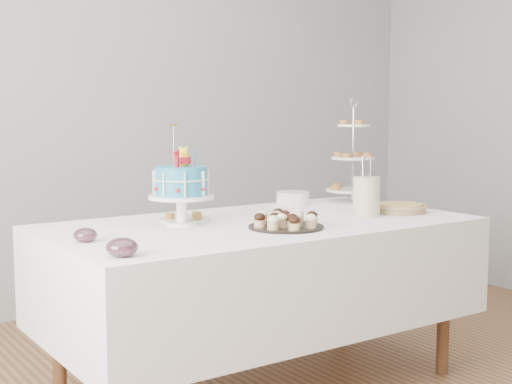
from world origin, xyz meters
TOP-DOWN VIEW (x-y plane):
  - walls at (0.00, 0.00)m, footprint 5.04×4.04m
  - table at (0.00, 0.30)m, footprint 1.92×1.02m
  - birthday_cake at (-0.35, 0.40)m, footprint 0.29×0.29m
  - cupcake_tray at (-0.02, 0.09)m, footprint 0.32×0.32m
  - pie at (0.73, 0.15)m, footprint 0.27×0.27m
  - tiered_stand at (0.84, 0.61)m, footprint 0.29×0.29m
  - plate_stack at (0.48, 0.69)m, footprint 0.18×0.18m
  - pastry_plate at (-0.27, 0.51)m, footprint 0.23×0.23m
  - jam_bowl_a at (-0.84, -0.07)m, footprint 0.11×0.11m
  - jam_bowl_b at (-0.84, 0.27)m, footprint 0.09×0.09m
  - utensil_pitcher at (0.51, 0.15)m, footprint 0.14×0.13m

SIDE VIEW (x-z plane):
  - table at x=0.00m, z-range 0.16..0.93m
  - pastry_plate at x=-0.27m, z-range 0.77..0.80m
  - pie at x=0.73m, z-range 0.77..0.82m
  - jam_bowl_b at x=-0.84m, z-range 0.77..0.82m
  - jam_bowl_a at x=-0.84m, z-range 0.77..0.83m
  - plate_stack at x=0.48m, z-range 0.77..0.84m
  - cupcake_tray at x=-0.02m, z-range 0.77..0.84m
  - utensil_pitcher at x=0.51m, z-range 0.73..1.02m
  - birthday_cake at x=-0.35m, z-range 0.67..1.11m
  - tiered_stand at x=0.84m, z-range 0.72..1.29m
  - walls at x=0.00m, z-range 0.00..2.70m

